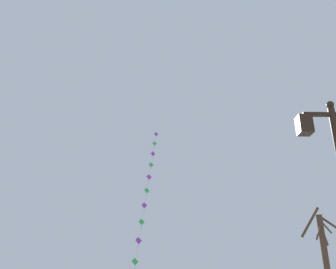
# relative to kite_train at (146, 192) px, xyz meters

# --- Properties ---
(kite_train) EXTENTS (1.26, 9.10, 12.57)m
(kite_train) POSITION_rel_kite_train_xyz_m (0.00, 0.00, 0.00)
(kite_train) COLOR brown
(kite_train) RESTS_ON ground_plane
(bare_tree) EXTENTS (1.71, 1.75, 4.19)m
(bare_tree) POSITION_rel_kite_train_xyz_m (7.45, -7.93, -4.45)
(bare_tree) COLOR #4C3826
(bare_tree) RESTS_ON ground_plane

